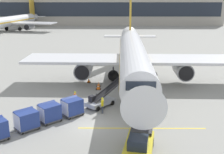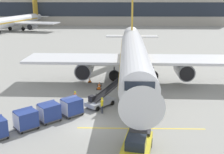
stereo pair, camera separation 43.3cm
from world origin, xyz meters
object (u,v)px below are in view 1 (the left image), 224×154
baggage_cart_second (49,112)px  distant_airplane (11,21)px  belt_loader (102,99)px  safety_cone_wingtip (99,84)px  baggage_cart_lead (72,106)px  ground_crew_by_carts (75,98)px  pushback_tug (139,145)px  ground_crew_by_loader (102,104)px  baggage_cart_third (26,119)px  safety_cone_engine_keepout (98,87)px  safety_cone_nose_mark (89,80)px  parked_airplane (133,56)px

baggage_cart_second → distant_airplane: bearing=111.5°
belt_loader → safety_cone_wingtip: 7.22m
belt_loader → baggage_cart_lead: size_ratio=1.93×
baggage_cart_second → ground_crew_by_carts: size_ratio=1.47×
baggage_cart_second → pushback_tug: (8.31, -6.13, -0.17)m
baggage_cart_second → ground_crew_by_carts: (2.01, 4.12, -0.00)m
belt_loader → ground_crew_by_loader: bearing=-86.0°
belt_loader → baggage_cart_third: (-6.72, -6.06, 0.20)m
pushback_tug → safety_cone_engine_keepout: size_ratio=6.21×
safety_cone_nose_mark → distant_airplane: (-32.51, 62.38, 3.08)m
ground_crew_by_carts → pushback_tug: bearing=-58.4°
safety_cone_nose_mark → distant_airplane: 70.41m
ground_crew_by_carts → distant_airplane: size_ratio=0.04×
safety_cone_engine_keepout → safety_cone_nose_mark: bearing=116.0°
baggage_cart_second → ground_crew_by_loader: bearing=22.5°
parked_airplane → safety_cone_wingtip: bearing=-160.4°
belt_loader → safety_cone_nose_mark: (-2.26, 9.02, -0.50)m
ground_crew_by_loader → safety_cone_engine_keepout: bearing=96.2°
safety_cone_wingtip → distant_airplane: size_ratio=0.02×
ground_crew_by_carts → baggage_cart_third: bearing=-122.3°
ground_crew_by_loader → safety_cone_engine_keepout: size_ratio=2.30×
safety_cone_wingtip → ground_crew_by_carts: bearing=-106.9°
parked_airplane → safety_cone_engine_keepout: 6.62m
baggage_cart_lead → pushback_tug: 9.92m
baggage_cart_lead → ground_crew_by_loader: 3.18m
belt_loader → ground_crew_by_carts: (-2.98, -0.15, 0.19)m
baggage_cart_second → safety_cone_wingtip: size_ratio=3.82×
pushback_tug → baggage_cart_lead: bearing=129.4°
safety_cone_wingtip → safety_cone_engine_keepout: bearing=-88.4°
distant_airplane → pushback_tug: bearing=-65.0°
belt_loader → baggage_cart_third: belt_loader is taller
safety_cone_engine_keepout → distant_airplane: 73.91m
belt_loader → safety_cone_nose_mark: 9.31m
safety_cone_engine_keepout → distant_airplane: size_ratio=0.02×
belt_loader → baggage_cart_second: belt_loader is taller
baggage_cart_second → safety_cone_nose_mark: size_ratio=4.13×
safety_cone_nose_mark → distant_airplane: size_ratio=0.02×
baggage_cart_third → pushback_tug: (10.04, -4.34, -0.17)m
ground_crew_by_carts → baggage_cart_second: bearing=-115.9°
baggage_cart_lead → ground_crew_by_loader: bearing=10.8°
ground_crew_by_loader → baggage_cart_third: bearing=-150.3°
belt_loader → ground_crew_by_loader: belt_loader is taller
baggage_cart_second → distant_airplane: 81.36m
safety_cone_engine_keepout → safety_cone_wingtip: bearing=91.6°
parked_airplane → ground_crew_by_carts: size_ratio=22.92×
parked_airplane → distant_airplane: (-38.79, 62.53, -0.50)m
parked_airplane → belt_loader: 10.21m
ground_crew_by_loader → safety_cone_nose_mark: (-2.41, 11.16, -0.70)m
baggage_cart_third → ground_crew_by_loader: baggage_cart_third is taller
belt_loader → distant_airplane: bearing=116.0°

